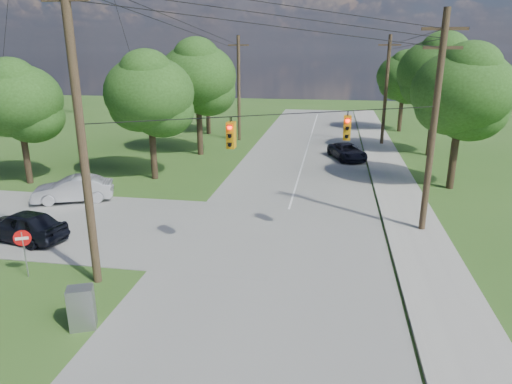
% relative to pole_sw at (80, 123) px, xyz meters
% --- Properties ---
extents(ground, '(140.00, 140.00, 0.00)m').
position_rel_pole_sw_xyz_m(ground, '(4.60, -0.40, -6.23)').
color(ground, '#31591D').
rests_on(ground, ground).
extents(main_road, '(10.00, 100.00, 0.03)m').
position_rel_pole_sw_xyz_m(main_road, '(6.60, 4.60, -6.21)').
color(main_road, gray).
rests_on(main_road, ground).
extents(sidewalk_east, '(2.60, 100.00, 0.12)m').
position_rel_pole_sw_xyz_m(sidewalk_east, '(13.30, 4.60, -6.17)').
color(sidewalk_east, '#A8A69D').
rests_on(sidewalk_east, ground).
extents(pole_sw, '(2.00, 0.32, 12.00)m').
position_rel_pole_sw_xyz_m(pole_sw, '(0.00, 0.00, 0.00)').
color(pole_sw, '#4E4028').
rests_on(pole_sw, ground).
extents(pole_ne, '(2.00, 0.32, 10.50)m').
position_rel_pole_sw_xyz_m(pole_ne, '(13.50, 7.60, -0.76)').
color(pole_ne, '#4E4028').
rests_on(pole_ne, ground).
extents(pole_north_e, '(2.00, 0.32, 10.00)m').
position_rel_pole_sw_xyz_m(pole_north_e, '(13.50, 29.60, -1.10)').
color(pole_north_e, '#4E4028').
rests_on(pole_north_e, ground).
extents(pole_north_w, '(2.00, 0.32, 10.00)m').
position_rel_pole_sw_xyz_m(pole_north_w, '(-0.40, 29.60, -1.10)').
color(pole_north_w, '#4E4028').
rests_on(pole_north_w, ground).
extents(power_lines, '(13.93, 29.62, 4.93)m').
position_rel_pole_sw_xyz_m(power_lines, '(6.10, 11.14, 2.93)').
color(power_lines, black).
rests_on(power_lines, ground).
extents(traffic_signals, '(4.91, 3.27, 1.05)m').
position_rel_pole_sw_xyz_m(traffic_signals, '(7.15, 4.03, -0.73)').
color(traffic_signals, orange).
rests_on(traffic_signals, ground).
extents(tree_w_near, '(6.00, 6.00, 8.40)m').
position_rel_pole_sw_xyz_m(tree_w_near, '(-3.40, 14.60, -0.30)').
color(tree_w_near, '#473423').
rests_on(tree_w_near, ground).
extents(tree_w_mid, '(6.40, 6.40, 9.22)m').
position_rel_pole_sw_xyz_m(tree_w_mid, '(-2.40, 22.60, 0.35)').
color(tree_w_mid, '#473423').
rests_on(tree_w_mid, ground).
extents(tree_w_far, '(6.00, 6.00, 8.73)m').
position_rel_pole_sw_xyz_m(tree_w_far, '(-4.40, 32.60, 0.02)').
color(tree_w_far, '#473423').
rests_on(tree_w_far, ground).
extents(tree_e_near, '(6.20, 6.20, 8.81)m').
position_rel_pole_sw_xyz_m(tree_e_near, '(16.60, 15.60, 0.02)').
color(tree_e_near, '#473423').
rests_on(tree_e_near, ground).
extents(tree_e_mid, '(6.60, 6.60, 9.64)m').
position_rel_pole_sw_xyz_m(tree_e_mid, '(17.10, 25.60, 0.68)').
color(tree_e_mid, '#473423').
rests_on(tree_e_mid, ground).
extents(tree_e_far, '(5.80, 5.80, 8.32)m').
position_rel_pole_sw_xyz_m(tree_e_far, '(16.10, 37.60, -0.31)').
color(tree_e_far, '#473423').
rests_on(tree_e_far, ground).
extents(tree_cross_n, '(5.60, 5.60, 7.91)m').
position_rel_pole_sw_xyz_m(tree_cross_n, '(-11.40, 12.10, -0.63)').
color(tree_cross_n, '#473423').
rests_on(tree_cross_n, ground).
extents(car_cross_dark, '(4.63, 2.56, 1.49)m').
position_rel_pole_sw_xyz_m(car_cross_dark, '(-5.39, 3.11, -5.45)').
color(car_cross_dark, black).
rests_on(car_cross_dark, cross_road).
extents(car_cross_silver, '(4.82, 3.23, 1.50)m').
position_rel_pole_sw_xyz_m(car_cross_silver, '(-6.23, 8.90, -5.44)').
color(car_cross_silver, silver).
rests_on(car_cross_silver, cross_road).
extents(car_main_north, '(3.59, 5.02, 1.27)m').
position_rel_pole_sw_xyz_m(car_main_north, '(10.10, 22.79, -5.56)').
color(car_main_north, black).
rests_on(car_main_north, main_road).
extents(control_cabinet, '(0.97, 0.85, 1.46)m').
position_rel_pole_sw_xyz_m(control_cabinet, '(1.10, -2.99, -5.50)').
color(control_cabinet, gray).
rests_on(control_cabinet, ground).
extents(do_not_enter_sign, '(0.62, 0.31, 2.01)m').
position_rel_pole_sw_xyz_m(do_not_enter_sign, '(-2.94, -0.13, -4.74)').
color(do_not_enter_sign, gray).
rests_on(do_not_enter_sign, ground).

